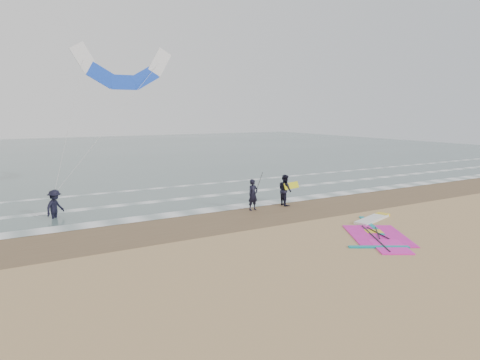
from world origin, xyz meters
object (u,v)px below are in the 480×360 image
windsurf_rig (377,231)px  person_walking (285,190)px  person_standing (253,195)px  surf_kite (124,71)px  person_wading (55,201)px

windsurf_rig → person_walking: (-0.41, 6.88, 0.90)m
windsurf_rig → person_standing: person_standing is taller
person_standing → surf_kite: bearing=120.7°
windsurf_rig → surf_kite: bearing=121.7°
person_wading → surf_kite: 9.03m
windsurf_rig → surf_kite: 17.49m
windsurf_rig → person_walking: size_ratio=3.13×
person_walking → surf_kite: (-7.75, 6.34, 7.12)m
person_walking → person_wading: (-12.48, 3.41, 0.01)m
person_standing → person_wading: (-10.11, 3.55, 0.05)m
person_walking → surf_kite: surf_kite is taller
person_walking → surf_kite: bearing=56.6°
person_standing → person_walking: (2.36, 0.14, 0.04)m
person_walking → surf_kite: 12.29m
person_walking → person_wading: person_wading is taller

